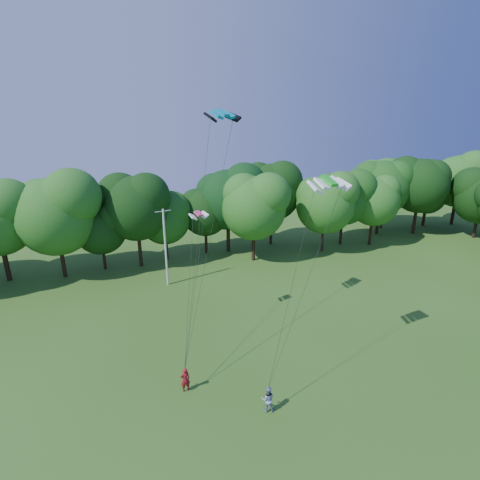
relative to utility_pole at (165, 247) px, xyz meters
name	(u,v)px	position (x,y,z in m)	size (l,w,h in m)	color
utility_pole	(165,247)	(0.00, 0.00, 0.00)	(1.77, 0.42, 8.94)	silver
kite_flyer_left	(185,380)	(-1.53, -17.90, -3.63)	(0.69, 0.45, 1.89)	maroon
kite_flyer_right	(268,399)	(3.23, -21.55, -3.65)	(0.90, 0.70, 1.86)	#8899BD
kite_teal	(222,112)	(3.56, -10.84, 14.23)	(3.12, 2.31, 0.60)	#0586AB
kite_green	(329,180)	(8.59, -18.45, 9.98)	(3.07, 1.72, 0.64)	green
kite_pink	(198,213)	(1.65, -9.92, 6.21)	(1.78, 1.27, 0.36)	#D63B6E
tree_back_center	(228,194)	(9.94, 8.29, 3.67)	(9.08, 9.08, 13.20)	black
tree_back_east	(387,178)	(38.08, 10.33, 4.02)	(9.46, 9.46, 13.77)	#362915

